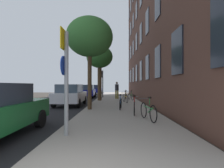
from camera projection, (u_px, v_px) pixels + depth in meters
name	position (u px, v px, depth m)	size (l,w,h in m)	color
ground_plane	(81.00, 101.00, 17.07)	(41.80, 41.80, 0.00)	#332D28
road_asphalt	(59.00, 101.00, 17.09)	(7.00, 38.00, 0.01)	black
sidewalk	(116.00, 101.00, 17.05)	(4.20, 38.00, 0.12)	gray
sign_post	(65.00, 73.00, 5.05)	(0.16, 0.60, 3.07)	gray
traffic_light	(102.00, 79.00, 21.12)	(0.43, 0.24, 3.23)	black
tree_near	(90.00, 37.00, 10.55)	(2.82, 2.82, 5.56)	#4C3823
tree_far	(100.00, 58.00, 16.67)	(2.50, 2.50, 5.23)	#4C3823
bicycle_0	(148.00, 111.00, 7.20)	(0.48, 1.71, 0.98)	black
bicycle_1	(134.00, 107.00, 8.74)	(0.42, 1.63, 0.95)	black
bicycle_2	(121.00, 103.00, 10.58)	(0.42, 1.56, 0.91)	black
bicycle_3	(125.00, 98.00, 14.64)	(0.47, 1.67, 0.95)	black
bicycle_4	(131.00, 96.00, 17.18)	(0.54, 1.62, 0.92)	black
bicycle_5	(126.00, 95.00, 18.99)	(0.42, 1.59, 0.92)	black
pedestrian_0	(117.00, 89.00, 18.78)	(0.56, 0.56, 1.81)	olive
car_1	(70.00, 95.00, 13.36)	(1.95, 4.02, 1.62)	silver
car_2	(88.00, 91.00, 21.69)	(1.83, 4.03, 1.62)	navy
car_3	(96.00, 89.00, 30.02)	(1.82, 4.21, 1.62)	navy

